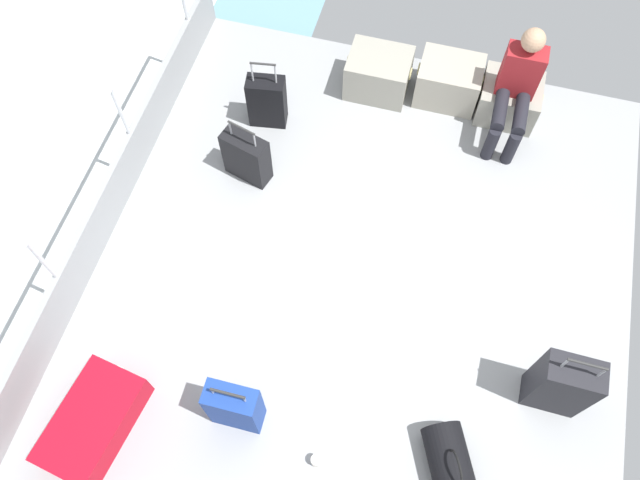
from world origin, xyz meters
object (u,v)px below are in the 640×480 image
(cargo_crate_1, at_px, (449,81))
(suitcase_4, at_px, (94,422))
(cargo_crate_0, at_px, (378,74))
(suitcase_1, at_px, (235,407))
(paper_cup, at_px, (316,461))
(suitcase_0, at_px, (562,384))
(suitcase_2, at_px, (267,101))
(passenger_seated, at_px, (517,86))
(cargo_crate_2, at_px, (509,99))
(suitcase_3, at_px, (246,157))
(duffel_bag, at_px, (452,471))

(cargo_crate_1, distance_m, suitcase_4, 4.24)
(cargo_crate_0, height_order, suitcase_1, suitcase_1)
(paper_cup, bearing_deg, suitcase_0, 30.41)
(cargo_crate_1, relative_size, suitcase_2, 0.81)
(cargo_crate_0, bearing_deg, suitcase_0, -53.75)
(suitcase_0, bearing_deg, passenger_seated, 105.24)
(suitcase_2, bearing_deg, cargo_crate_2, 17.69)
(cargo_crate_2, distance_m, paper_cup, 3.66)
(cargo_crate_2, height_order, paper_cup, cargo_crate_2)
(suitcase_3, height_order, paper_cup, suitcase_3)
(suitcase_2, bearing_deg, suitcase_0, -34.84)
(cargo_crate_2, bearing_deg, suitcase_4, -123.84)
(passenger_seated, xyz_separation_m, suitcase_4, (-2.50, -3.55, -0.42))
(suitcase_3, xyz_separation_m, paper_cup, (1.25, -2.24, -0.20))
(cargo_crate_2, relative_size, paper_cup, 5.73)
(suitcase_3, relative_size, duffel_bag, 0.97)
(cargo_crate_1, relative_size, suitcase_3, 0.91)
(cargo_crate_1, relative_size, suitcase_0, 0.72)
(cargo_crate_0, relative_size, cargo_crate_1, 1.01)
(cargo_crate_1, height_order, cargo_crate_2, cargo_crate_1)
(suitcase_2, bearing_deg, suitcase_3, -89.24)
(cargo_crate_2, relative_size, suitcase_3, 0.85)
(suitcase_0, distance_m, suitcase_2, 3.42)
(passenger_seated, height_order, suitcase_0, passenger_seated)
(cargo_crate_1, xyz_separation_m, paper_cup, (-0.31, -3.59, -0.16))
(cargo_crate_0, bearing_deg, suitcase_1, -94.87)
(suitcase_1, bearing_deg, suitcase_3, 106.27)
(suitcase_0, xyz_separation_m, paper_cup, (-1.55, -0.91, -0.30))
(suitcase_4, bearing_deg, cargo_crate_0, 71.12)
(cargo_crate_0, relative_size, suitcase_3, 0.92)
(suitcase_3, bearing_deg, paper_cup, -60.92)
(suitcase_0, xyz_separation_m, duffel_bag, (-0.62, -0.75, -0.20))
(suitcase_1, relative_size, suitcase_3, 1.04)
(suitcase_4, xyz_separation_m, paper_cup, (1.62, 0.18, -0.09))
(passenger_seated, distance_m, suitcase_2, 2.22)
(paper_cup, bearing_deg, passenger_seated, 75.30)
(passenger_seated, distance_m, suitcase_4, 4.36)
(cargo_crate_0, bearing_deg, cargo_crate_2, 1.65)
(cargo_crate_1, height_order, duffel_bag, duffel_bag)
(suitcase_1, distance_m, duffel_bag, 1.58)
(passenger_seated, bearing_deg, suitcase_0, -74.76)
(duffel_bag, bearing_deg, cargo_crate_0, 111.01)
(suitcase_1, height_order, suitcase_3, suitcase_1)
(cargo_crate_0, bearing_deg, suitcase_3, -125.07)
(suitcase_4, bearing_deg, suitcase_2, 83.22)
(suitcase_0, distance_m, suitcase_3, 3.10)
(suitcase_3, xyz_separation_m, suitcase_4, (-0.37, -2.42, -0.12))
(suitcase_4, bearing_deg, passenger_seated, 54.84)
(passenger_seated, xyz_separation_m, suitcase_0, (0.67, -2.46, -0.21))
(suitcase_4, relative_size, duffel_bag, 1.27)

